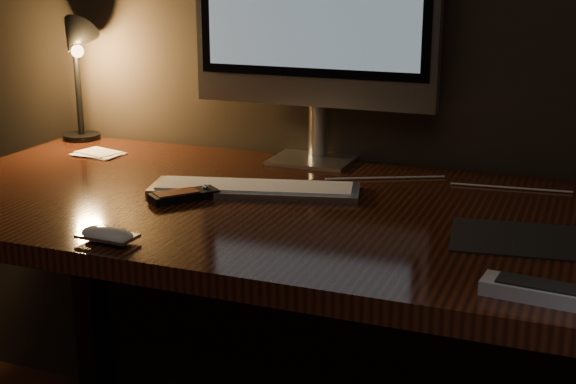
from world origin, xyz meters
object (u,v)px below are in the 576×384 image
(monitor, at_px, (314,6))
(desk, at_px, (316,256))
(media_remote, at_px, (184,195))
(desk_lamp, at_px, (76,57))
(mouse, at_px, (107,237))
(tv_remote, at_px, (558,294))
(keyboard, at_px, (255,188))

(monitor, bearing_deg, desk, -68.90)
(desk, bearing_deg, media_remote, -151.90)
(desk, height_order, desk_lamp, desk_lamp)
(media_remote, xyz_separation_m, desk_lamp, (-0.49, 0.36, 0.21))
(media_remote, bearing_deg, desk, -22.56)
(mouse, relative_size, media_remote, 0.74)
(monitor, bearing_deg, tv_remote, -47.56)
(mouse, height_order, desk_lamp, desk_lamp)
(media_remote, bearing_deg, desk_lamp, 93.09)
(monitor, distance_m, mouse, 0.74)
(keyboard, distance_m, desk_lamp, 0.68)
(mouse, bearing_deg, desk_lamp, 130.99)
(desk, relative_size, tv_remote, 7.64)
(desk, height_order, mouse, mouse)
(desk, xyz_separation_m, mouse, (-0.23, -0.38, 0.14))
(mouse, distance_m, tv_remote, 0.71)
(keyboard, bearing_deg, tv_remote, -44.11)
(media_remote, bearing_deg, monitor, 20.58)
(desk, distance_m, media_remote, 0.29)
(keyboard, relative_size, media_remote, 3.16)
(desk, relative_size, monitor, 2.70)
(monitor, distance_m, desk_lamp, 0.63)
(keyboard, bearing_deg, media_remote, -151.53)
(mouse, bearing_deg, monitor, 81.37)
(media_remote, bearing_deg, keyboard, -7.92)
(tv_remote, distance_m, desk_lamp, 1.36)
(keyboard, height_order, mouse, mouse)
(desk_lamp, bearing_deg, tv_remote, -50.79)
(desk_lamp, bearing_deg, desk, -42.14)
(keyboard, distance_m, mouse, 0.38)
(keyboard, relative_size, desk_lamp, 1.30)
(mouse, bearing_deg, tv_remote, 4.10)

